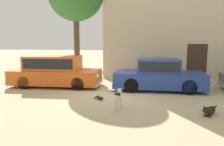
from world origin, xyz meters
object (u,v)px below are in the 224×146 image
object	(u,v)px
parked_sedan_nearest	(55,71)
stray_dog_tan	(210,110)
stray_dog_spotted	(118,96)
parked_sedan_second	(159,75)
stray_cat	(99,98)

from	to	relation	value
parked_sedan_nearest	stray_dog_tan	size ratio (longest dim) A/B	4.84
parked_sedan_nearest	stray_dog_spotted	bearing A→B (deg)	-43.69
parked_sedan_second	stray_dog_spotted	bearing A→B (deg)	-115.85
parked_sedan_nearest	stray_cat	distance (m)	3.57
stray_dog_spotted	parked_sedan_second	bearing A→B (deg)	-23.29
parked_sedan_nearest	stray_dog_spotted	distance (m)	4.81
parked_sedan_nearest	parked_sedan_second	xyz separation A→B (m)	(5.13, -0.07, -0.08)
parked_sedan_nearest	stray_cat	bearing A→B (deg)	-40.94
parked_sedan_nearest	stray_cat	size ratio (longest dim) A/B	7.85
parked_sedan_second	stray_cat	xyz separation A→B (m)	(-2.41, -2.14, -0.64)
parked_sedan_second	stray_dog_spotted	size ratio (longest dim) A/B	4.21
stray_dog_spotted	stray_cat	bearing A→B (deg)	43.95
stray_dog_spotted	stray_dog_tan	world-z (taller)	stray_dog_spotted
stray_dog_spotted	stray_cat	xyz separation A→B (m)	(-0.85, 0.99, -0.35)
parked_sedan_second	stray_dog_tan	bearing A→B (deg)	-67.57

